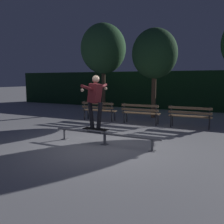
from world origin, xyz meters
TOP-DOWN VIEW (x-y plane):
  - ground_plane at (0.00, 0.00)m, footprint 90.00×90.00m
  - hedge_backdrop at (0.00, 9.47)m, footprint 24.00×1.20m
  - grind_rail at (0.00, 0.09)m, footprint 3.36×0.18m
  - skateboard at (-0.31, 0.09)m, footprint 0.78×0.21m
  - skateboarder at (-0.31, 0.09)m, footprint 0.62×1.41m
  - park_bench_leftmost at (-2.16, 3.60)m, footprint 1.61×0.45m
  - park_bench_left_center at (-0.15, 3.60)m, footprint 1.61×0.45m
  - park_bench_right_center at (1.86, 3.60)m, footprint 1.61×0.45m
  - tree_far_left at (-3.47, 6.52)m, footprint 2.58×2.58m
  - tree_behind_benches at (-0.16, 5.53)m, footprint 2.17×2.17m

SIDE VIEW (x-z plane):
  - ground_plane at x=0.00m, z-range 0.00..0.00m
  - grind_rail at x=0.00m, z-range 0.09..0.44m
  - skateboard at x=-0.31m, z-range 0.38..0.47m
  - park_bench_leftmost at x=-2.16m, z-range 0.10..0.98m
  - park_bench_left_center at x=-0.15m, z-range 0.10..0.98m
  - park_bench_right_center at x=1.86m, z-range 0.10..0.98m
  - hedge_backdrop at x=0.00m, z-range 0.00..2.38m
  - skateboarder at x=-0.31m, z-range 0.58..2.14m
  - tree_behind_benches at x=-0.16m, z-range 0.94..5.23m
  - tree_far_left at x=-3.47m, z-range 1.08..6.12m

